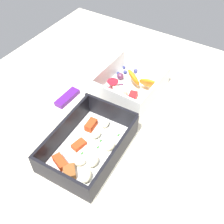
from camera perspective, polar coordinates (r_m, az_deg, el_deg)
The scene contains 5 objects.
table_surface at distance 64.16cm, azimuth 0.65°, elevation -1.42°, with size 80.00×80.00×2.00cm, color beige.
pasta_container at distance 55.73cm, azimuth -4.96°, elevation -7.34°, with size 20.14×13.91×5.65cm.
fruit_bowl at distance 68.38cm, azimuth 3.75°, elevation 5.68°, with size 16.24×14.28×5.66cm.
candy_bar at distance 67.83cm, azimuth -9.40°, elevation 3.02°, with size 7.00×2.40×1.20cm, color #51197A.
paper_cup_liner at distance 80.78cm, azimuth 2.06°, elevation 12.19°, with size 4.31×4.31×2.20cm, color white.
Camera 1 is at (-36.92, -21.93, 48.67)cm, focal length 43.37 mm.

